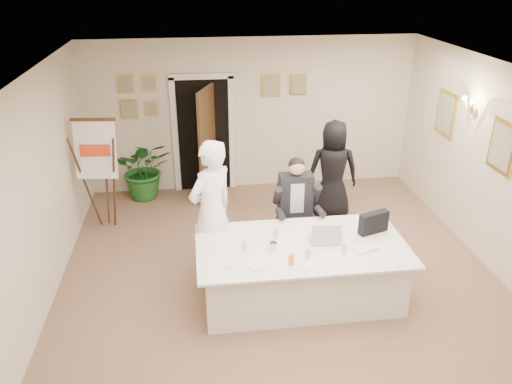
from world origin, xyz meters
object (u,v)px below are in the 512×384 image
Objects in this scene: standing_woman at (333,171)px; paper_stack at (364,248)px; flip_chart at (102,179)px; standing_man at (212,211)px; steel_jug at (273,247)px; oj_glass at (291,260)px; laptop_bag at (374,223)px; potted_palm at (145,169)px; seated_man at (296,207)px; laptop at (324,230)px; conference_table at (301,270)px.

paper_stack is at bearing 93.31° from standing_woman.
standing_man is at bearing -44.31° from flip_chart.
paper_stack is 2.75× the size of steel_jug.
standing_woman is 13.02× the size of oj_glass.
potted_palm is at bearing 116.10° from laptop_bag.
laptop is (0.16, -0.98, 0.16)m from seated_man.
potted_palm is 4.48m from laptop_bag.
standing_man reaches higher than laptop_bag.
steel_jug is (1.81, -3.42, 0.27)m from potted_palm.
potted_palm is 3.88m from steel_jug.
flip_chart is at bearing 131.86° from laptop_bag.
conference_table is 8.68× the size of paper_stack.
conference_table is 1.73× the size of seated_man.
seated_man is 1.36m from standing_woman.
potted_palm is 2.76× the size of laptop_bag.
laptop_bag is (0.68, 0.10, 0.00)m from laptop.
steel_jug is at bearing -166.60° from conference_table.
standing_man is 1.17× the size of standing_woman.
laptop is at bearing 44.51° from oj_glass.
oj_glass reaches higher than paper_stack.
conference_table is 3.99m from potted_palm.
potted_palm is 4.10m from laptop.
conference_table is 1.13m from laptop_bag.
laptop is 0.69m from laptop_bag.
conference_table is 6.84× the size of laptop.
conference_table is 0.58m from steel_jug.
standing_man is 1.49m from laptop.
conference_table is at bearing -56.76° from potted_palm.
paper_stack is at bearing 116.32° from standing_man.
paper_stack is (1.83, -0.83, -0.20)m from standing_man.
oj_glass is 1.18× the size of steel_jug.
seated_man reaches higher than steel_jug.
seated_man is (0.14, 1.07, 0.37)m from conference_table.
standing_woman is 2.82m from oj_glass.
conference_table is at bearing 13.40° from steel_jug.
laptop reaches higher than oj_glass.
flip_chart is 3.75m from laptop.
standing_man is 18.00× the size of steel_jug.
laptop_bag is (0.98, 0.19, 0.52)m from conference_table.
flip_chart is at bearing 148.62° from laptop.
paper_stack is at bearing -141.16° from laptop_bag.
laptop reaches higher than conference_table.
oj_glass is 0.37m from steel_jug.
laptop_bag reaches higher than steel_jug.
potted_palm reaches higher than conference_table.
standing_woman is at bearing 64.92° from oj_glass.
steel_jug is at bearing 67.74° from standing_woman.
flip_chart is 1.24m from potted_palm.
laptop_bag reaches higher than laptop.
paper_stack is at bearing -50.32° from potted_palm.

